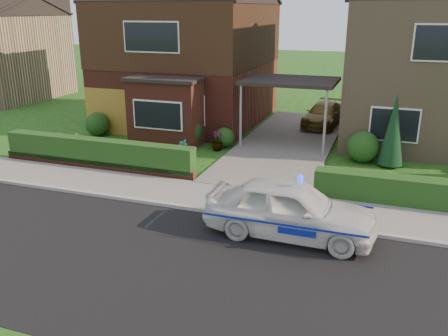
% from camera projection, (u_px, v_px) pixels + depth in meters
% --- Properties ---
extents(ground, '(120.00, 120.00, 0.00)m').
position_uv_depth(ground, '(184.00, 269.00, 10.58)').
color(ground, '#184312').
rests_on(ground, ground).
extents(road, '(60.00, 6.00, 0.02)m').
position_uv_depth(road, '(184.00, 269.00, 10.58)').
color(road, black).
rests_on(road, ground).
extents(kerb, '(60.00, 0.16, 0.12)m').
position_uv_depth(kerb, '(228.00, 214.00, 13.29)').
color(kerb, '#9E9993').
rests_on(kerb, ground).
extents(sidewalk, '(60.00, 2.00, 0.10)m').
position_uv_depth(sidewalk, '(239.00, 200.00, 14.23)').
color(sidewalk, slate).
rests_on(sidewalk, ground).
extents(driveway, '(3.80, 12.00, 0.12)m').
position_uv_depth(driveway, '(288.00, 142.00, 20.40)').
color(driveway, '#666059').
rests_on(driveway, ground).
extents(house_left, '(7.50, 9.53, 7.25)m').
position_uv_depth(house_left, '(189.00, 45.00, 23.62)').
color(house_left, maroon).
rests_on(house_left, ground).
extents(house_right, '(7.50, 8.06, 7.25)m').
position_uv_depth(house_right, '(441.00, 55.00, 20.11)').
color(house_right, '#94775A').
rests_on(house_right, ground).
extents(carport_link, '(3.80, 3.00, 2.77)m').
position_uv_depth(carport_link, '(290.00, 82.00, 19.53)').
color(carport_link, black).
rests_on(carport_link, ground).
extents(garage_door, '(2.20, 0.10, 2.10)m').
position_uv_depth(garage_door, '(107.00, 111.00, 21.75)').
color(garage_door, brown).
rests_on(garage_door, ground).
extents(dwarf_wall, '(7.70, 0.25, 0.36)m').
position_uv_depth(dwarf_wall, '(96.00, 165.00, 17.09)').
color(dwarf_wall, maroon).
rests_on(dwarf_wall, ground).
extents(hedge_left, '(7.50, 0.55, 0.90)m').
position_uv_depth(hedge_left, '(99.00, 168.00, 17.28)').
color(hedge_left, '#123A15').
rests_on(hedge_left, ground).
extents(hedge_right, '(7.50, 0.55, 0.80)m').
position_uv_depth(hedge_right, '(445.00, 212.00, 13.54)').
color(hedge_right, '#123A15').
rests_on(hedge_right, ground).
extents(shrub_left_far, '(1.08, 1.08, 1.08)m').
position_uv_depth(shrub_left_far, '(98.00, 124.00, 21.58)').
color(shrub_left_far, '#123A15').
rests_on(shrub_left_far, ground).
extents(shrub_left_mid, '(1.32, 1.32, 1.32)m').
position_uv_depth(shrub_left_mid, '(186.00, 130.00, 19.95)').
color(shrub_left_mid, '#123A15').
rests_on(shrub_left_mid, ground).
extents(shrub_left_near, '(0.84, 0.84, 0.84)m').
position_uv_depth(shrub_left_near, '(224.00, 137.00, 19.79)').
color(shrub_left_near, '#123A15').
rests_on(shrub_left_near, ground).
extents(shrub_right_near, '(1.20, 1.20, 1.20)m').
position_uv_depth(shrub_right_near, '(363.00, 147.00, 17.79)').
color(shrub_right_near, '#123A15').
rests_on(shrub_right_near, ground).
extents(conifer_a, '(0.90, 0.90, 2.60)m').
position_uv_depth(conifer_a, '(393.00, 132.00, 17.07)').
color(conifer_a, black).
rests_on(conifer_a, ground).
extents(police_car, '(3.94, 4.32, 1.63)m').
position_uv_depth(police_car, '(290.00, 209.00, 11.90)').
color(police_car, silver).
rests_on(police_car, ground).
extents(driveway_car, '(1.85, 3.81, 1.07)m').
position_uv_depth(driveway_car, '(324.00, 114.00, 23.03)').
color(driveway_car, brown).
rests_on(driveway_car, driveway).
extents(potted_plant_a, '(0.52, 0.44, 0.82)m').
position_uv_depth(potted_plant_a, '(183.00, 151.00, 17.91)').
color(potted_plant_a, gray).
rests_on(potted_plant_a, ground).
extents(potted_plant_b, '(0.52, 0.48, 0.76)m').
position_uv_depth(potted_plant_b, '(74.00, 143.00, 19.17)').
color(potted_plant_b, gray).
rests_on(potted_plant_b, ground).
extents(potted_plant_c, '(0.58, 0.58, 0.80)m').
position_uv_depth(potted_plant_c, '(217.00, 141.00, 19.29)').
color(potted_plant_c, gray).
rests_on(potted_plant_c, ground).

